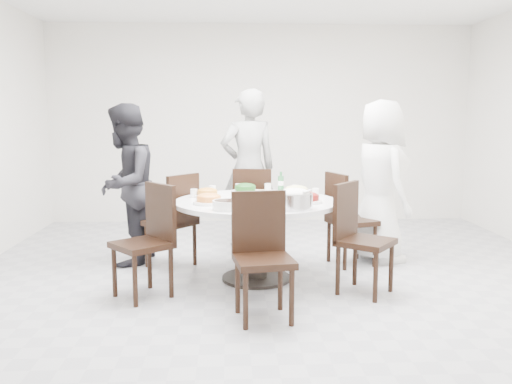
{
  "coord_description": "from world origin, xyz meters",
  "views": [
    {
      "loc": [
        -0.46,
        -4.8,
        1.52
      ],
      "look_at": [
        -0.22,
        0.15,
        0.82
      ],
      "focal_mm": 38.0,
      "sensor_mm": 36.0,
      "label": 1
    }
  ],
  "objects_px": {
    "diner_middle": "(248,168)",
    "diner_left": "(125,185)",
    "dining_table": "(256,240)",
    "soup_bowl": "(228,205)",
    "chair_s": "(264,258)",
    "beverage_bottle": "(281,182)",
    "chair_ne": "(352,219)",
    "diner_right": "(380,181)",
    "rice_bowl": "(295,201)",
    "chair_se": "(366,239)",
    "chair_n": "(254,209)",
    "chair_nw": "(170,220)",
    "chair_sw": "(142,242)"
  },
  "relations": [
    {
      "from": "rice_bowl",
      "to": "beverage_bottle",
      "type": "xyz_separation_m",
      "value": [
        -0.02,
        1.01,
        0.04
      ]
    },
    {
      "from": "soup_bowl",
      "to": "chair_ne",
      "type": "bearing_deg",
      "value": 37.27
    },
    {
      "from": "chair_nw",
      "to": "chair_s",
      "type": "height_order",
      "value": "same"
    },
    {
      "from": "chair_s",
      "to": "soup_bowl",
      "type": "distance_m",
      "value": 0.66
    },
    {
      "from": "chair_sw",
      "to": "chair_se",
      "type": "bearing_deg",
      "value": 50.58
    },
    {
      "from": "dining_table",
      "to": "diner_left",
      "type": "height_order",
      "value": "diner_left"
    },
    {
      "from": "chair_se",
      "to": "diner_right",
      "type": "distance_m",
      "value": 1.2
    },
    {
      "from": "dining_table",
      "to": "chair_s",
      "type": "xyz_separation_m",
      "value": [
        0.01,
        -1.0,
        0.1
      ]
    },
    {
      "from": "chair_s",
      "to": "diner_middle",
      "type": "height_order",
      "value": "diner_middle"
    },
    {
      "from": "chair_nw",
      "to": "chair_sw",
      "type": "xyz_separation_m",
      "value": [
        -0.13,
        -0.95,
        0.0
      ]
    },
    {
      "from": "dining_table",
      "to": "soup_bowl",
      "type": "bearing_deg",
      "value": -118.5
    },
    {
      "from": "chair_ne",
      "to": "diner_right",
      "type": "height_order",
      "value": "diner_right"
    },
    {
      "from": "chair_s",
      "to": "diner_middle",
      "type": "relative_size",
      "value": 0.52
    },
    {
      "from": "dining_table",
      "to": "chair_sw",
      "type": "distance_m",
      "value": 1.08
    },
    {
      "from": "diner_left",
      "to": "soup_bowl",
      "type": "height_order",
      "value": "diner_left"
    },
    {
      "from": "chair_n",
      "to": "diner_middle",
      "type": "bearing_deg",
      "value": -70.61
    },
    {
      "from": "dining_table",
      "to": "chair_nw",
      "type": "distance_m",
      "value": 0.99
    },
    {
      "from": "diner_right",
      "to": "diner_left",
      "type": "relative_size",
      "value": 1.03
    },
    {
      "from": "chair_s",
      "to": "beverage_bottle",
      "type": "relative_size",
      "value": 4.56
    },
    {
      "from": "soup_bowl",
      "to": "diner_left",
      "type": "bearing_deg",
      "value": 133.02
    },
    {
      "from": "chair_nw",
      "to": "chair_se",
      "type": "bearing_deg",
      "value": 101.34
    },
    {
      "from": "dining_table",
      "to": "diner_left",
      "type": "relative_size",
      "value": 0.91
    },
    {
      "from": "diner_middle",
      "to": "diner_left",
      "type": "relative_size",
      "value": 1.11
    },
    {
      "from": "chair_sw",
      "to": "diner_left",
      "type": "bearing_deg",
      "value": 157.13
    },
    {
      "from": "chair_nw",
      "to": "diner_middle",
      "type": "relative_size",
      "value": 0.52
    },
    {
      "from": "chair_se",
      "to": "rice_bowl",
      "type": "height_order",
      "value": "chair_se"
    },
    {
      "from": "chair_sw",
      "to": "chair_se",
      "type": "distance_m",
      "value": 1.89
    },
    {
      "from": "rice_bowl",
      "to": "diner_right",
      "type": "bearing_deg",
      "value": 46.8
    },
    {
      "from": "chair_nw",
      "to": "chair_sw",
      "type": "distance_m",
      "value": 0.96
    },
    {
      "from": "chair_sw",
      "to": "chair_s",
      "type": "height_order",
      "value": "same"
    },
    {
      "from": "chair_ne",
      "to": "rice_bowl",
      "type": "bearing_deg",
      "value": 125.86
    },
    {
      "from": "soup_bowl",
      "to": "chair_s",
      "type": "bearing_deg",
      "value": -62.58
    },
    {
      "from": "soup_bowl",
      "to": "diner_right",
      "type": "bearing_deg",
      "value": 34.95
    },
    {
      "from": "dining_table",
      "to": "soup_bowl",
      "type": "relative_size",
      "value": 6.05
    },
    {
      "from": "chair_sw",
      "to": "chair_s",
      "type": "xyz_separation_m",
      "value": [
        0.99,
        -0.55,
        0.0
      ]
    },
    {
      "from": "chair_n",
      "to": "diner_left",
      "type": "bearing_deg",
      "value": 28.03
    },
    {
      "from": "chair_n",
      "to": "diner_right",
      "type": "bearing_deg",
      "value": 168.53
    },
    {
      "from": "chair_nw",
      "to": "diner_left",
      "type": "height_order",
      "value": "diner_left"
    },
    {
      "from": "diner_right",
      "to": "diner_left",
      "type": "xyz_separation_m",
      "value": [
        -2.63,
        0.01,
        -0.02
      ]
    },
    {
      "from": "diner_middle",
      "to": "chair_n",
      "type": "bearing_deg",
      "value": 85.27
    },
    {
      "from": "chair_sw",
      "to": "diner_middle",
      "type": "height_order",
      "value": "diner_middle"
    },
    {
      "from": "dining_table",
      "to": "diner_middle",
      "type": "distance_m",
      "value": 1.47
    },
    {
      "from": "chair_ne",
      "to": "diner_middle",
      "type": "xyz_separation_m",
      "value": [
        -1.03,
        0.89,
        0.44
      ]
    },
    {
      "from": "chair_se",
      "to": "rice_bowl",
      "type": "xyz_separation_m",
      "value": [
        -0.61,
        -0.03,
        0.34
      ]
    },
    {
      "from": "chair_ne",
      "to": "diner_right",
      "type": "bearing_deg",
      "value": -83.0
    },
    {
      "from": "chair_nw",
      "to": "chair_sw",
      "type": "height_order",
      "value": "same"
    },
    {
      "from": "dining_table",
      "to": "beverage_bottle",
      "type": "bearing_deg",
      "value": 62.93
    },
    {
      "from": "diner_right",
      "to": "diner_middle",
      "type": "xyz_separation_m",
      "value": [
        -1.35,
        0.74,
        0.07
      ]
    },
    {
      "from": "chair_nw",
      "to": "rice_bowl",
      "type": "height_order",
      "value": "chair_nw"
    },
    {
      "from": "chair_ne",
      "to": "diner_middle",
      "type": "bearing_deg",
      "value": 31.59
    }
  ]
}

